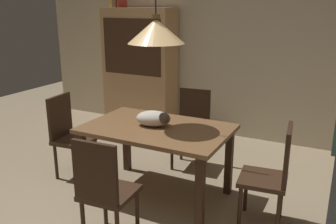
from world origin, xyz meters
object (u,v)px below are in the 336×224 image
at_px(chair_far_back, 192,125).
at_px(book_yellow_short, 114,1).
at_px(dining_table, 157,137).
at_px(chair_left_side, 69,132).
at_px(cat_sleeping, 154,118).
at_px(book_brown_thick, 118,0).
at_px(hutch_bookcase, 140,72).
at_px(pendant_lamp, 156,31).
at_px(chair_right_side, 273,172).
at_px(chair_near_front, 104,188).

xyz_separation_m(chair_far_back, book_yellow_short, (-1.72, 0.95, 1.43)).
relative_size(dining_table, chair_left_side, 1.51).
xyz_separation_m(cat_sleeping, book_brown_thick, (-1.62, 1.81, 1.13)).
distance_m(cat_sleeping, hutch_bookcase, 2.21).
relative_size(chair_far_back, cat_sleeping, 2.31).
bearing_deg(cat_sleeping, hutch_bookcase, 124.82).
bearing_deg(dining_table, cat_sleeping, 159.63).
distance_m(book_yellow_short, book_brown_thick, 0.07).
bearing_deg(hutch_bookcase, pendant_lamp, -54.65).
relative_size(dining_table, chair_right_side, 1.51).
distance_m(chair_left_side, hutch_bookcase, 1.88).
bearing_deg(hutch_bookcase, book_brown_thick, 179.76).
bearing_deg(dining_table, chair_far_back, 90.42).
height_order(chair_right_side, chair_left_side, same).
xyz_separation_m(chair_far_back, cat_sleeping, (-0.03, -0.87, 0.32)).
height_order(cat_sleeping, pendant_lamp, pendant_lamp).
distance_m(chair_near_front, cat_sleeping, 0.95).
distance_m(hutch_bookcase, book_brown_thick, 1.13).
bearing_deg(hutch_bookcase, chair_left_side, -84.80).
relative_size(dining_table, book_brown_thick, 5.83).
height_order(chair_left_side, pendant_lamp, pendant_lamp).
xyz_separation_m(book_yellow_short, book_brown_thick, (0.07, 0.00, 0.02)).
distance_m(chair_right_side, chair_near_front, 1.43).
height_order(cat_sleeping, book_brown_thick, book_brown_thick).
bearing_deg(hutch_bookcase, cat_sleeping, -55.18).
relative_size(chair_left_side, book_brown_thick, 3.88).
xyz_separation_m(dining_table, pendant_lamp, (-0.00, 0.00, 1.01)).
bearing_deg(chair_near_front, chair_far_back, 90.37).
xyz_separation_m(chair_right_side, chair_far_back, (-1.13, 0.87, 0.00)).
distance_m(dining_table, pendant_lamp, 1.01).
xyz_separation_m(pendant_lamp, book_yellow_short, (-1.72, 1.83, 0.28)).
bearing_deg(chair_far_back, book_brown_thick, 150.05).
bearing_deg(chair_right_side, chair_left_side, -179.58).
bearing_deg(pendant_lamp, chair_right_side, 0.43).
relative_size(chair_right_side, chair_far_back, 1.00).
relative_size(chair_near_front, pendant_lamp, 0.72).
bearing_deg(chair_near_front, book_brown_thick, 121.51).
height_order(chair_near_front, book_yellow_short, book_yellow_short).
xyz_separation_m(chair_near_front, pendant_lamp, (-0.00, 0.88, 1.15)).
bearing_deg(chair_far_back, hutch_bookcase, 143.67).
bearing_deg(chair_near_front, cat_sleeping, 92.48).
xyz_separation_m(chair_right_side, chair_left_side, (-2.26, -0.02, 0.00)).
bearing_deg(pendant_lamp, cat_sleeping, 159.63).
relative_size(chair_right_side, book_yellow_short, 4.65).
height_order(chair_left_side, cat_sleeping, chair_left_side).
relative_size(cat_sleeping, pendant_lamp, 0.31).
distance_m(chair_right_side, cat_sleeping, 1.20).
distance_m(chair_left_side, cat_sleeping, 1.14).
bearing_deg(chair_right_side, hutch_bookcase, 143.13).
distance_m(pendant_lamp, book_brown_thick, 2.48).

